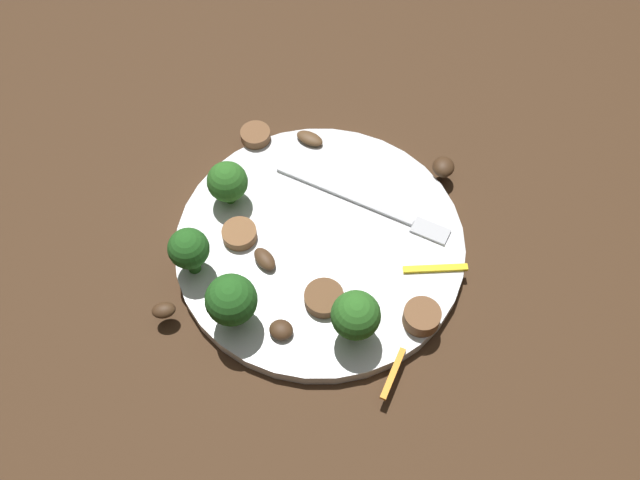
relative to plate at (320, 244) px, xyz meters
The scene contains 18 objects.
ground_plane 0.01m from the plate, ahead, with size 1.40×1.40×0.00m, color #422B19.
plate is the anchor object (origin of this frame).
fork 0.06m from the plate, 51.24° to the left, with size 0.18×0.04×0.00m.
broccoli_floret_0 0.10m from the plate, 168.91° to the left, with size 0.04×0.04×0.05m.
broccoli_floret_1 0.12m from the plate, 148.34° to the right, with size 0.04×0.04×0.05m.
broccoli_floret_2 0.11m from the plate, 56.36° to the right, with size 0.04×0.04×0.06m.
broccoli_floret_3 0.12m from the plate, 115.14° to the right, with size 0.04×0.04×0.06m.
sausage_slice_0 0.08m from the plate, 165.97° to the right, with size 0.03×0.03×0.01m, color brown.
sausage_slice_1 0.12m from the plate, 26.49° to the right, with size 0.03×0.03×0.02m, color brown.
sausage_slice_2 0.06m from the plate, 70.15° to the right, with size 0.04×0.04×0.01m, color brown.
sausage_slice_3 0.14m from the plate, 135.02° to the left, with size 0.03×0.03×0.01m, color brown.
mushroom_0 0.15m from the plate, 50.05° to the left, with size 0.02×0.02×0.01m, color #422B19.
mushroom_1 0.12m from the plate, 111.78° to the left, with size 0.03×0.02×0.01m, color brown.
mushroom_2 0.06m from the plate, 138.16° to the right, with size 0.03×0.02×0.01m, color #4C331E.
mushroom_3 0.16m from the plate, 134.50° to the right, with size 0.02×0.02×0.01m, color #422B19.
mushroom_4 0.10m from the plate, 92.92° to the right, with size 0.02×0.02×0.01m, color #422B19.
pepper_strip_0 0.11m from the plate, ahead, with size 0.06×0.01×0.00m, color yellow.
pepper_strip_1 0.14m from the plate, 48.41° to the right, with size 0.05×0.01×0.00m, color orange.
Camera 1 is at (0.10, -0.32, 0.56)m, focal length 38.72 mm.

